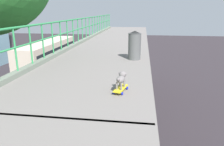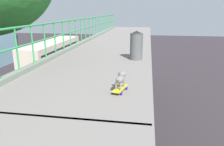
% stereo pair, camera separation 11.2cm
% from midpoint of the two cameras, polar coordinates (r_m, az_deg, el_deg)
% --- Properties ---
extents(car_yellow_cab_fifth, '(1.98, 4.06, 1.53)m').
position_cam_midpoint_polar(car_yellow_cab_fifth, '(13.35, -24.55, -12.77)').
color(car_yellow_cab_fifth, yellow).
rests_on(car_yellow_cab_fifth, ground).
extents(city_bus, '(2.72, 11.98, 3.20)m').
position_cam_midpoint_polar(city_bus, '(27.15, -14.97, 5.07)').
color(city_bus, beige).
rests_on(city_bus, ground).
extents(toy_skateboard, '(0.28, 0.52, 0.08)m').
position_cam_midpoint_polar(toy_skateboard, '(4.37, 2.83, -4.10)').
color(toy_skateboard, gold).
rests_on(toy_skateboard, overpass_deck).
extents(small_dog, '(0.21, 0.38, 0.32)m').
position_cam_midpoint_polar(small_dog, '(4.31, 2.99, -1.32)').
color(small_dog, slate).
rests_on(small_dog, toy_skateboard).
extents(litter_bin, '(0.42, 0.42, 0.94)m').
position_cam_midpoint_polar(litter_bin, '(7.20, 6.81, 7.26)').
color(litter_bin, '#535554').
rests_on(litter_bin, overpass_deck).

